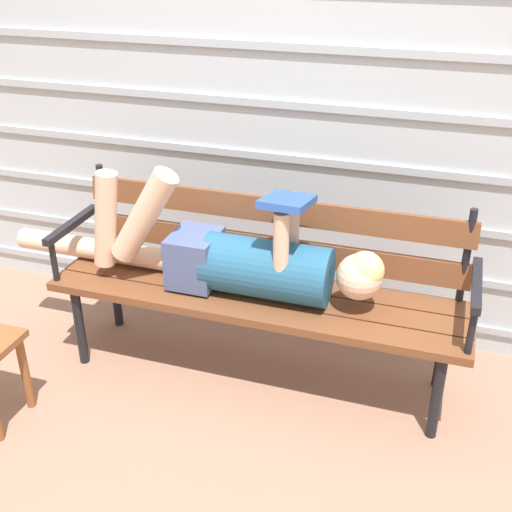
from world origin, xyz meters
The scene contains 4 objects.
ground_plane centered at (0.00, 0.00, 0.00)m, with size 12.00×12.00×0.00m, color #936B56.
house_siding centered at (0.00, 0.63, 1.13)m, with size 4.46×0.08×2.25m.
park_bench centered at (0.00, 0.17, 0.48)m, with size 1.82×0.45×0.85m.
reclining_person centered at (-0.10, 0.10, 0.59)m, with size 1.75×0.26×0.55m.
Camera 1 is at (0.73, -2.16, 1.86)m, focal length 44.92 mm.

